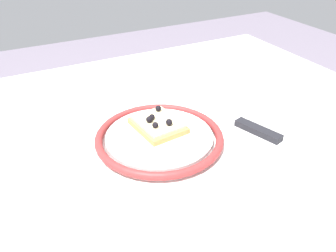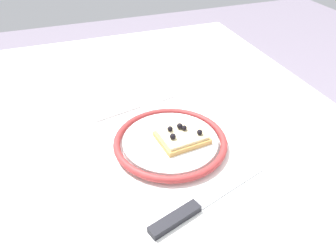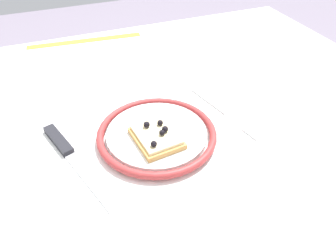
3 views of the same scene
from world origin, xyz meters
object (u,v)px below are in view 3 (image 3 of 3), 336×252
pizza_slice_near (157,137)px  fork (224,112)px  dining_table (169,151)px  measuring_tape (85,41)px  plate (157,134)px  knife (66,150)px

pizza_slice_near → fork: bearing=-164.7°
dining_table → measuring_tape: bearing=-78.0°
fork → plate: bearing=8.7°
plate → knife: plate is taller
knife → measuring_tape: 0.46m
measuring_tape → knife: bearing=80.6°
plate → measuring_tape: size_ratio=0.69×
measuring_tape → pizza_slice_near: bearing=99.6°
knife → fork: knife is taller
knife → fork: bearing=179.9°
pizza_slice_near → fork: (-0.16, -0.05, -0.02)m
pizza_slice_near → knife: 0.16m
knife → fork: (-0.32, 0.00, -0.00)m
plate → measuring_tape: plate is taller
plate → pizza_slice_near: (0.01, 0.02, 0.01)m
pizza_slice_near → measuring_tape: bearing=-85.5°
fork → measuring_tape: fork is taller
dining_table → measuring_tape: (0.09, -0.42, 0.09)m
dining_table → pizza_slice_near: (0.05, 0.07, 0.12)m
plate → knife: 0.16m
knife → dining_table: bearing=-173.0°
dining_table → plate: size_ratio=5.12×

